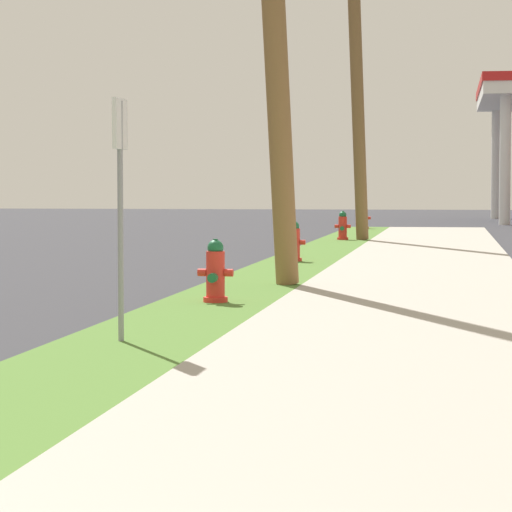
% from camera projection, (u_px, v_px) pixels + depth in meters
% --- Properties ---
extents(fire_hydrant_second, '(0.42, 0.38, 0.74)m').
position_uv_depth(fire_hydrant_second, '(215.00, 275.00, 14.16)').
color(fire_hydrant_second, red).
rests_on(fire_hydrant_second, grass_verge).
extents(fire_hydrant_third, '(0.42, 0.37, 0.74)m').
position_uv_depth(fire_hydrant_third, '(294.00, 243.00, 22.07)').
color(fire_hydrant_third, red).
rests_on(fire_hydrant_third, grass_verge).
extents(fire_hydrant_fourth, '(0.42, 0.37, 0.74)m').
position_uv_depth(fire_hydrant_fourth, '(343.00, 227.00, 31.25)').
color(fire_hydrant_fourth, red).
rests_on(fire_hydrant_fourth, grass_verge).
extents(fire_hydrant_fifth, '(0.42, 0.38, 0.74)m').
position_uv_depth(fire_hydrant_fifth, '(364.00, 219.00, 39.85)').
color(fire_hydrant_fifth, red).
rests_on(fire_hydrant_fifth, grass_verge).
extents(utility_pole_background, '(0.64, 2.10, 8.54)m').
position_uv_depth(utility_pole_background, '(356.00, 69.00, 30.38)').
color(utility_pole_background, brown).
rests_on(utility_pole_background, grass_verge).
extents(street_sign_post, '(0.05, 0.36, 2.12)m').
position_uv_depth(street_sign_post, '(120.00, 168.00, 10.50)').
color(street_sign_post, gray).
rests_on(street_sign_post, grass_verge).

